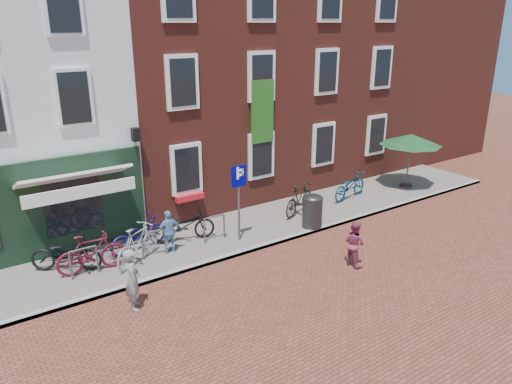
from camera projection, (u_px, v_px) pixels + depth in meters
ground at (221, 262)px, 14.09m from camera, size 80.00×80.00×0.00m
sidewalk at (224, 235)px, 15.78m from camera, size 24.00×3.00×0.10m
building_brick_mid at (170, 64)px, 18.95m from camera, size 6.00×8.00×10.00m
building_brick_right at (291, 58)px, 22.15m from camera, size 6.00×8.00×10.00m
filler_right at (387, 63)px, 25.79m from camera, size 7.00×8.00×9.00m
litter_bin at (312, 209)px, 16.07m from camera, size 0.66×0.66×1.22m
parking_sign at (239, 189)px, 14.74m from camera, size 0.50×0.08×2.43m
parasol at (411, 138)px, 19.57m from camera, size 2.49×2.49×2.31m
woman at (133, 279)px, 11.59m from camera, size 0.52×0.65×1.56m
boy at (354, 244)px, 13.71m from camera, size 0.53×0.67×1.33m
cafe_person at (169, 232)px, 14.26m from camera, size 0.78×0.33×1.32m
bicycle_0 at (66, 253)px, 13.26m from camera, size 1.98×1.60×1.01m
bicycle_1 at (91, 253)px, 13.16m from camera, size 1.91×0.72×1.12m
bicycle_2 at (139, 234)px, 14.48m from camera, size 2.03×1.09×1.01m
bicycle_3 at (138, 244)px, 13.70m from camera, size 1.86×1.44×1.12m
bicycle_4 at (184, 226)px, 15.08m from camera, size 2.03×1.10×1.01m
bicycle_5 at (299, 199)px, 17.22m from camera, size 1.93×1.19×1.12m
bicycle_6 at (350, 186)px, 18.74m from camera, size 2.02×1.06×1.01m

